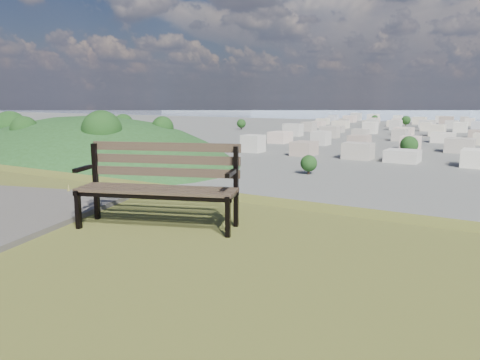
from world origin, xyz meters
The scene contains 3 objects.
park_bench centered at (-1.37, 2.35, 25.58)m, with size 2.06×1.26×1.03m.
green_wooded_hill centered at (-147.89, 129.29, 0.11)m, with size 151.01×120.81×75.50m.
city_trees centered at (-26.39, 319.00, 4.83)m, with size 406.52×387.20×9.98m.
Camera 1 is at (2.43, -2.07, 26.59)m, focal length 35.00 mm.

